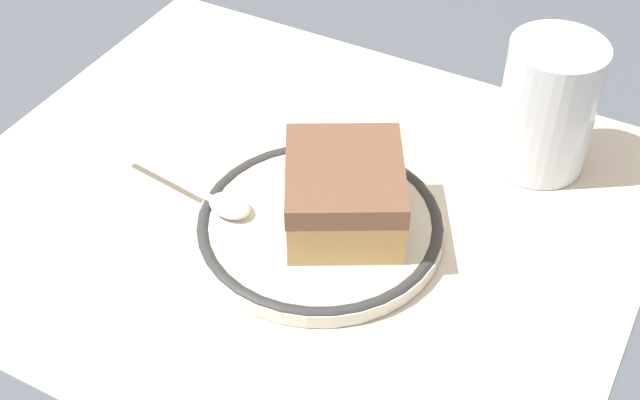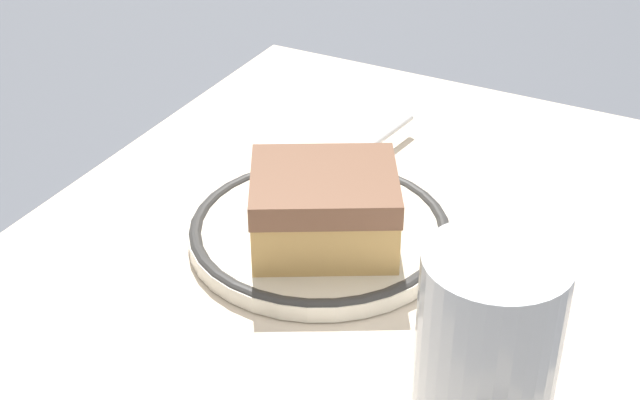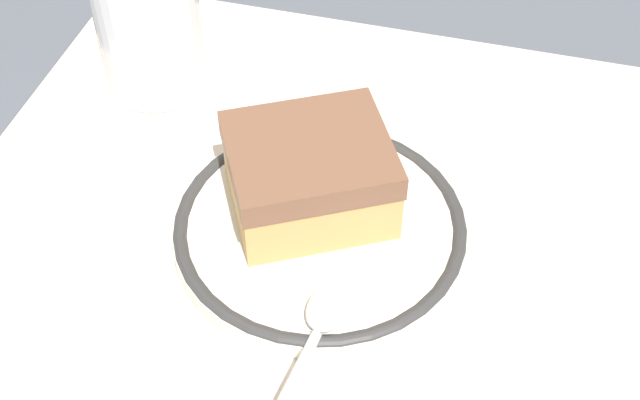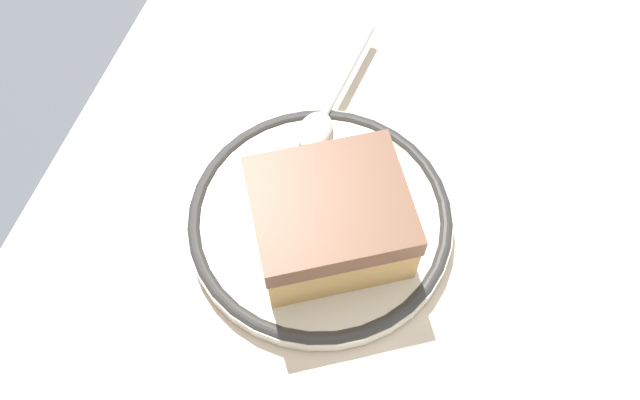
# 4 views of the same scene
# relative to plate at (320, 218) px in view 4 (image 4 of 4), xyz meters

# --- Properties ---
(ground_plane) EXTENTS (2.40, 2.40, 0.00)m
(ground_plane) POSITION_rel_plate_xyz_m (0.03, -0.02, -0.01)
(ground_plane) COLOR #4C515B
(placemat) EXTENTS (0.49, 0.42, 0.00)m
(placemat) POSITION_rel_plate_xyz_m (0.03, -0.02, -0.01)
(placemat) COLOR beige
(placemat) RESTS_ON ground_plane
(plate) EXTENTS (0.17, 0.17, 0.01)m
(plate) POSITION_rel_plate_xyz_m (0.00, 0.00, 0.00)
(plate) COLOR silver
(plate) RESTS_ON placemat
(cake_slice) EXTENTS (0.11, 0.12, 0.05)m
(cake_slice) POSITION_rel_plate_xyz_m (-0.01, -0.01, 0.03)
(cake_slice) COLOR tan
(cake_slice) RESTS_ON plate
(spoon) EXTENTS (0.12, 0.03, 0.01)m
(spoon) POSITION_rel_plate_xyz_m (0.08, 0.02, 0.01)
(spoon) COLOR silver
(spoon) RESTS_ON plate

